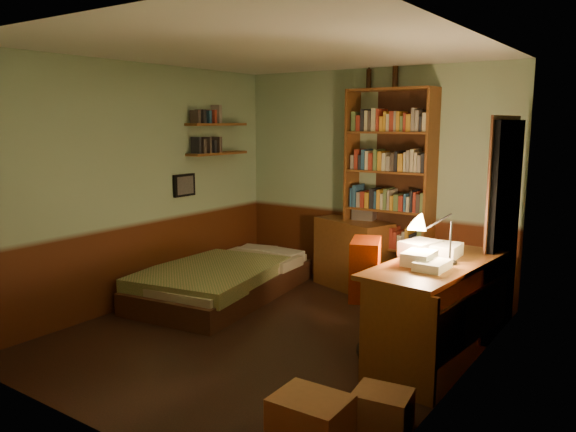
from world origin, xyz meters
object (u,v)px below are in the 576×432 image
Objects in this scene: desk at (435,311)px; cardboard_box_b at (382,410)px; bookshelf at (389,193)px; dresser at (353,254)px; office_chair at (388,307)px; desk_lamp at (451,222)px; bed at (223,268)px; mini_stereo at (364,214)px; cardboard_box_a at (311,423)px.

desk is 4.37× the size of cardboard_box_b.
cardboard_box_b is at bearing -62.47° from bookshelf.
dresser is 1.08× the size of office_chair.
desk is 0.77m from desk_lamp.
mini_stereo is at bearing 39.78° from bed.
bed is 2.87m from desk_lamp.
desk_lamp is (1.64, -1.42, 0.77)m from dresser.
mini_stereo is at bearing 128.37° from desk_lamp.
cardboard_box_a is at bearing -69.76° from bookshelf.
office_chair is at bearing -61.83° from bookshelf.
dresser is 3.45m from cardboard_box_a.
cardboard_box_a is at bearing -119.01° from cardboard_box_b.
cardboard_box_a is (-0.24, -1.72, -1.02)m from desk_lamp.
bookshelf is 1.50× the size of desk.
bed is 1.56m from dresser.
mini_stereo is at bearing 100.99° from office_chair.
desk_lamp is at bearing -13.75° from bed.
desk_lamp is 1.90× the size of cardboard_box_b.
bed is 2.54× the size of office_chair.
dresser reaches higher than cardboard_box_b.
cardboard_box_a reaches higher than cardboard_box_b.
mini_stereo is 2.09m from office_chair.
dresser is 1.97m from office_chair.
cardboard_box_a is (1.00, -3.23, -1.01)m from bookshelf.
desk is at bearing -24.12° from dresser.
bed is at bearing 140.75° from cardboard_box_a.
cardboard_box_b is at bearing -39.38° from dresser.
cardboard_box_a is at bearing -104.92° from desk_lamp.
bed is 2.09m from bookshelf.
office_chair is 1.60m from cardboard_box_a.
desk is at bearing -50.11° from bookshelf.
bed is 3.20× the size of desk_lamp.
bed is 6.08× the size of cardboard_box_b.
dresser is at bearing -130.09° from mini_stereo.
desk_lamp is at bearing 90.89° from cardboard_box_b.
bookshelf reaches higher than dresser.
mini_stereo is at bearing 176.18° from bookshelf.
mini_stereo is at bearing 119.52° from cardboard_box_b.
desk is (2.62, -0.32, 0.10)m from bed.
bed is at bearing 166.62° from desk_lamp.
office_chair is (0.78, -1.66, -0.75)m from bookshelf.
desk_lamp reaches higher than desk.
desk_lamp is (0.10, 0.01, 0.76)m from desk.
desk is at bearing -14.25° from bed.
cardboard_box_b is (0.26, 0.47, -0.04)m from cardboard_box_a.
mini_stereo is 0.16× the size of desk.
cardboard_box_b is (1.59, -2.80, -0.77)m from mini_stereo.
cardboard_box_b is at bearing -70.63° from mini_stereo.
mini_stereo is 0.11× the size of bookshelf.
desk reaches higher than dresser.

